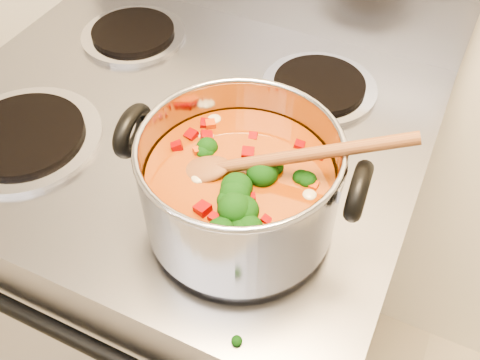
% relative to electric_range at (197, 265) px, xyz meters
% --- Properties ---
extents(electric_range, '(0.78, 0.70, 1.08)m').
position_rel_electric_range_xyz_m(electric_range, '(0.00, 0.00, 0.00)').
color(electric_range, gray).
rests_on(electric_range, ground).
extents(stockpot, '(0.30, 0.24, 0.15)m').
position_rel_electric_range_xyz_m(stockpot, '(0.18, -0.16, 0.53)').
color(stockpot, '#97979E').
rests_on(stockpot, electric_range).
extents(wooden_spoon, '(0.27, 0.12, 0.10)m').
position_rel_electric_range_xyz_m(wooden_spoon, '(0.20, -0.16, 0.58)').
color(wooden_spoon, brown).
rests_on(wooden_spoon, stockpot).
extents(cooktop_crumbs, '(0.23, 0.31, 0.01)m').
position_rel_electric_range_xyz_m(cooktop_crumbs, '(0.16, -0.18, 0.46)').
color(cooktop_crumbs, black).
rests_on(cooktop_crumbs, electric_range).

